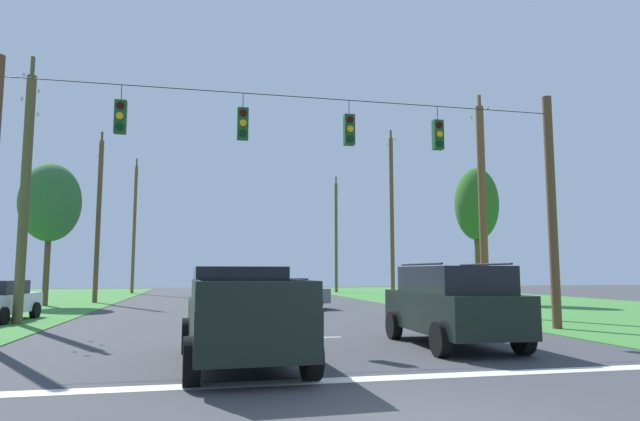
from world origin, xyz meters
TOP-DOWN VIEW (x-y plane):
  - shoulder_grass_right at (15.48, 15.00)m, footprint 16.00×80.00m
  - stop_bar_stripe at (0.00, 3.20)m, footprint 14.21×0.45m
  - lane_dash_0 at (0.00, 9.20)m, footprint 2.50×0.15m
  - lane_dash_1 at (0.00, 15.92)m, footprint 2.50×0.15m
  - lane_dash_2 at (0.00, 23.93)m, footprint 2.50×0.15m
  - lane_dash_3 at (0.00, 28.86)m, footprint 2.50×0.15m
  - overhead_signal_span at (0.13, 9.68)m, footprint 17.05×0.31m
  - pickup_truck at (-1.87, 5.17)m, footprint 2.45×5.47m
  - suv_black at (3.48, 6.72)m, footprint 2.34×4.86m
  - distant_car_oncoming at (1.32, 20.73)m, footprint 4.35×2.11m
  - utility_pole_mid_right at (8.87, 14.75)m, footprint 0.34×1.53m
  - utility_pole_far_right at (9.41, 27.49)m, footprint 0.27×1.59m
  - utility_pole_near_left at (9.10, 41.40)m, footprint 0.27×1.78m
  - utility_pole_far_left at (-8.96, 15.14)m, footprint 0.34×2.00m
  - utility_pole_distant_right at (-8.80, 28.51)m, footprint 0.28×1.89m
  - utility_pole_distant_left at (-8.39, 42.68)m, footprint 0.27×1.80m
  - tree_roadside_right at (-10.88, 25.99)m, footprint 3.22×3.22m
  - tree_roadside_far_right at (13.15, 23.18)m, footprint 2.55×2.55m

SIDE VIEW (x-z plane):
  - stop_bar_stripe at x=0.00m, z-range 0.00..0.01m
  - lane_dash_0 at x=0.00m, z-range 0.00..0.01m
  - lane_dash_1 at x=0.00m, z-range 0.00..0.01m
  - lane_dash_2 at x=0.00m, z-range 0.00..0.01m
  - lane_dash_3 at x=0.00m, z-range 0.00..0.01m
  - shoulder_grass_right at x=15.48m, z-range 0.00..0.03m
  - distant_car_oncoming at x=1.32m, z-range 0.03..1.55m
  - pickup_truck at x=-1.87m, z-range -0.01..1.94m
  - suv_black at x=3.48m, z-range 0.03..2.09m
  - overhead_signal_span at x=0.13m, z-range 0.44..8.14m
  - utility_pole_mid_right at x=8.87m, z-range -0.14..9.29m
  - utility_pole_far_left at x=-8.96m, z-range -0.13..9.64m
  - utility_pole_distant_right at x=-8.80m, z-range 0.03..10.37m
  - utility_pole_near_left at x=9.10m, z-range 0.00..10.46m
  - utility_pole_far_right at x=9.41m, z-range -0.09..11.11m
  - tree_roadside_right at x=-10.88m, z-range 1.71..9.49m
  - utility_pole_distant_left at x=-8.39m, z-range -0.13..11.47m
  - tree_roadside_far_right at x=13.15m, z-range 1.75..9.73m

